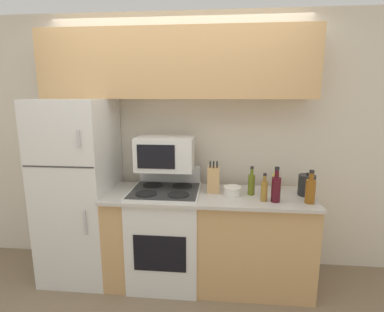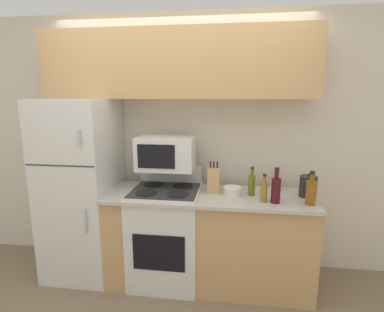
% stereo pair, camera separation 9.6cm
% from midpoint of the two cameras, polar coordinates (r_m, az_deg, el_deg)
% --- Properties ---
extents(ground_plane, '(12.00, 12.00, 0.00)m').
position_cam_midpoint_polar(ground_plane, '(2.94, -3.40, -25.35)').
color(ground_plane, '#7F6B51').
extents(wall_back, '(8.00, 0.05, 2.55)m').
position_cam_midpoint_polar(wall_back, '(3.10, -1.16, 2.43)').
color(wall_back, beige).
rests_on(wall_back, ground_plane).
extents(lower_cabinets, '(1.86, 0.63, 0.89)m').
position_cam_midpoint_polar(lower_cabinets, '(2.92, 4.09, -15.39)').
color(lower_cabinets, tan).
rests_on(lower_cabinets, ground_plane).
extents(refrigerator, '(0.64, 0.71, 1.73)m').
position_cam_midpoint_polar(refrigerator, '(3.13, -19.41, -5.87)').
color(refrigerator, silver).
rests_on(refrigerator, ground_plane).
extents(upper_cabinets, '(2.50, 0.35, 0.62)m').
position_cam_midpoint_polar(upper_cabinets, '(2.88, -1.86, 16.99)').
color(upper_cabinets, tan).
rests_on(upper_cabinets, refrigerator).
extents(stove, '(0.63, 0.61, 1.07)m').
position_cam_midpoint_polar(stove, '(2.95, -3.97, -14.56)').
color(stove, silver).
rests_on(stove, ground_plane).
extents(microwave, '(0.53, 0.34, 0.31)m').
position_cam_midpoint_polar(microwave, '(2.82, -4.02, 0.54)').
color(microwave, silver).
rests_on(microwave, stove).
extents(knife_block, '(0.11, 0.11, 0.29)m').
position_cam_midpoint_polar(knife_block, '(2.75, 5.16, -4.54)').
color(knife_block, tan).
rests_on(knife_block, lower_cabinets).
extents(bowl, '(0.16, 0.16, 0.08)m').
position_cam_midpoint_polar(bowl, '(2.71, 8.73, -6.58)').
color(bowl, silver).
rests_on(bowl, lower_cabinets).
extents(bottle_vinegar, '(0.06, 0.06, 0.24)m').
position_cam_midpoint_polar(bottle_vinegar, '(2.59, 14.59, -6.46)').
color(bottle_vinegar, olive).
rests_on(bottle_vinegar, lower_cabinets).
extents(bottle_wine_red, '(0.08, 0.08, 0.30)m').
position_cam_midpoint_polar(bottle_wine_red, '(2.59, 16.73, -6.08)').
color(bottle_wine_red, '#470F19').
rests_on(bottle_wine_red, lower_cabinets).
extents(bottle_cooking_spray, '(0.06, 0.06, 0.22)m').
position_cam_midpoint_polar(bottle_cooking_spray, '(2.91, 16.79, -4.75)').
color(bottle_cooking_spray, gold).
rests_on(bottle_cooking_spray, lower_cabinets).
extents(bottle_whiskey, '(0.08, 0.08, 0.28)m').
position_cam_midpoint_polar(bottle_whiskey, '(2.64, 22.69, -6.28)').
color(bottle_whiskey, brown).
rests_on(bottle_whiskey, lower_cabinets).
extents(bottle_olive_oil, '(0.06, 0.06, 0.26)m').
position_cam_midpoint_polar(bottle_olive_oil, '(2.73, 12.30, -5.29)').
color(bottle_olive_oil, '#5B6619').
rests_on(bottle_olive_oil, lower_cabinets).
extents(kettle, '(0.15, 0.15, 0.21)m').
position_cam_midpoint_polar(kettle, '(2.84, 22.15, -5.38)').
color(kettle, black).
rests_on(kettle, lower_cabinets).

